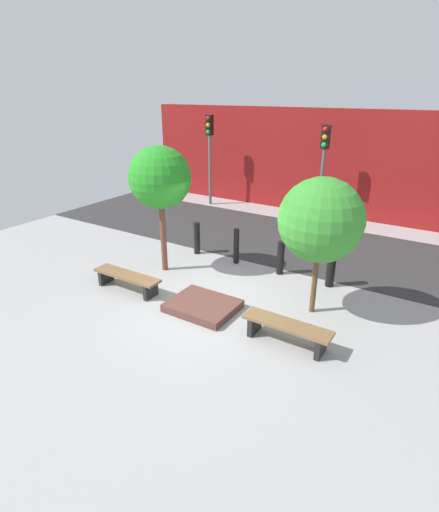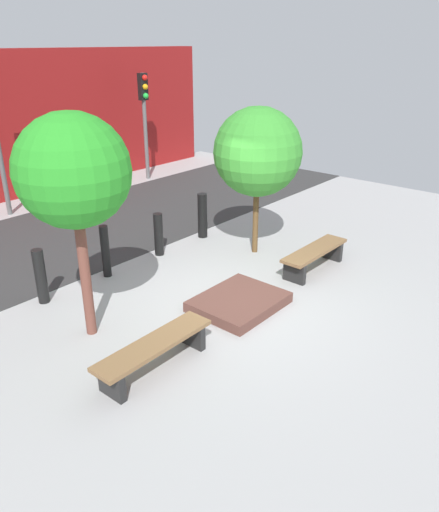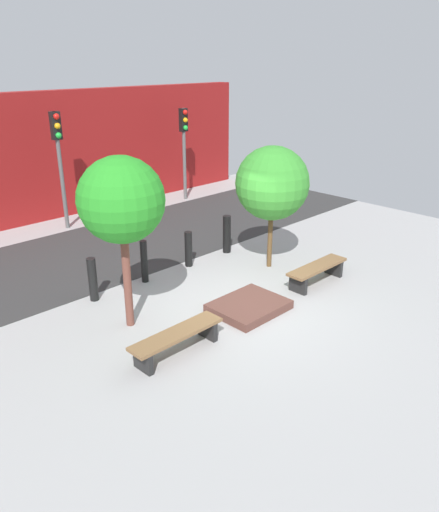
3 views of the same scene
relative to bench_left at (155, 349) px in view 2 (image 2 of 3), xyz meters
The scene contains 12 objects.
ground_plane 2.12m from the bench_left, ahead, with size 18.00×18.00×0.00m, color #9D9D9D.
road_strip 5.64m from the bench_left, 68.31° to the left, with size 18.00×4.29×0.01m, color #303030.
bench_left is the anchor object (origin of this frame).
bench_right 4.16m from the bench_left, ahead, with size 1.74×0.45×0.44m.
planter_bed 2.10m from the bench_left, ahead, with size 1.46×1.18×0.17m, color brown.
tree_behind_left_bench 2.60m from the bench_left, 90.00° to the left, with size 1.57×1.57×3.29m.
tree_behind_right_bench 4.75m from the bench_left, 18.84° to the left, with size 1.74×1.74×2.97m.
bollard_far_left 2.84m from the bench_left, 88.64° to the left, with size 0.19×0.19×0.96m, color black.
bollard_left 3.17m from the bench_left, 63.58° to the left, with size 0.16×0.16×1.00m, color black.
bollard_center 3.96m from the bench_left, 45.87° to the left, with size 0.19×0.19×0.89m, color black.
bollard_right 4.99m from the bench_left, 34.72° to the left, with size 0.21×0.21×1.01m, color black.
traffic_light_mid_east 10.44m from the bench_left, 48.31° to the left, with size 0.28×0.27×3.21m.
Camera 2 is at (-5.79, -4.55, 4.10)m, focal length 35.00 mm.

